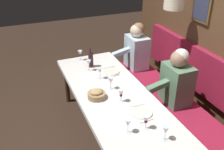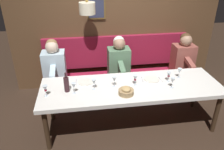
% 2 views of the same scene
% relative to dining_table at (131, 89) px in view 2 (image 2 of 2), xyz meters
% --- Properties ---
extents(ground_plane, '(12.00, 12.00, 0.00)m').
position_rel_dining_table_xyz_m(ground_plane, '(0.00, 0.00, -0.68)').
color(ground_plane, '#332319').
extents(dining_table, '(0.90, 2.74, 0.74)m').
position_rel_dining_table_xyz_m(dining_table, '(0.00, 0.00, 0.00)').
color(dining_table, silver).
rests_on(dining_table, ground_plane).
extents(banquette_bench, '(0.52, 2.94, 0.45)m').
position_rel_dining_table_xyz_m(banquette_bench, '(0.89, 0.00, -0.45)').
color(banquette_bench, maroon).
rests_on(banquette_bench, ground_plane).
extents(back_wall_panel, '(0.59, 4.14, 2.90)m').
position_rel_dining_table_xyz_m(back_wall_panel, '(1.46, 0.01, 0.68)').
color(back_wall_panel, brown).
rests_on(back_wall_panel, ground_plane).
extents(diner_nearest, '(0.60, 0.40, 0.79)m').
position_rel_dining_table_xyz_m(diner_nearest, '(0.88, -1.22, 0.14)').
color(diner_nearest, '#934C42').
rests_on(diner_nearest, banquette_bench).
extents(diner_near, '(0.60, 0.40, 0.79)m').
position_rel_dining_table_xyz_m(diner_near, '(0.88, 0.04, 0.14)').
color(diner_near, '#567A5B').
rests_on(diner_near, banquette_bench).
extents(diner_middle, '(0.60, 0.40, 0.79)m').
position_rel_dining_table_xyz_m(diner_middle, '(0.88, 1.22, 0.14)').
color(diner_middle, silver).
rests_on(diner_middle, banquette_bench).
extents(place_setting_0, '(0.24, 0.32, 0.01)m').
position_rel_dining_table_xyz_m(place_setting_0, '(0.21, 0.69, 0.07)').
color(place_setting_0, silver).
rests_on(place_setting_0, dining_table).
extents(place_setting_1, '(0.24, 0.32, 0.01)m').
position_rel_dining_table_xyz_m(place_setting_1, '(0.14, -0.36, 0.07)').
color(place_setting_1, silver).
rests_on(place_setting_1, dining_table).
extents(wine_glass_0, '(0.07, 0.07, 0.16)m').
position_rel_dining_table_xyz_m(wine_glass_0, '(0.15, -0.81, 0.18)').
color(wine_glass_0, silver).
rests_on(wine_glass_0, dining_table).
extents(wine_glass_1, '(0.07, 0.07, 0.16)m').
position_rel_dining_table_xyz_m(wine_glass_1, '(-0.02, 0.57, 0.18)').
color(wine_glass_1, silver).
rests_on(wine_glass_1, dining_table).
extents(wine_glass_2, '(0.07, 0.07, 0.16)m').
position_rel_dining_table_xyz_m(wine_glass_2, '(0.06, -0.60, 0.18)').
color(wine_glass_2, silver).
rests_on(wine_glass_2, dining_table).
extents(wine_glass_3, '(0.07, 0.07, 0.16)m').
position_rel_dining_table_xyz_m(wine_glass_3, '(0.02, -0.06, 0.18)').
color(wine_glass_3, silver).
rests_on(wine_glass_3, dining_table).
extents(wine_glass_4, '(0.07, 0.07, 0.16)m').
position_rel_dining_table_xyz_m(wine_glass_4, '(-0.10, 1.25, 0.18)').
color(wine_glass_4, silver).
rests_on(wine_glass_4, dining_table).
extents(wine_glass_5, '(0.07, 0.07, 0.16)m').
position_rel_dining_table_xyz_m(wine_glass_5, '(-0.08, 0.86, 0.18)').
color(wine_glass_5, silver).
rests_on(wine_glass_5, dining_table).
extents(wine_glass_6, '(0.07, 0.07, 0.16)m').
position_rel_dining_table_xyz_m(wine_glass_6, '(-0.14, -0.58, 0.18)').
color(wine_glass_6, silver).
rests_on(wine_glass_6, dining_table).
extents(wine_glass_7, '(0.07, 0.07, 0.16)m').
position_rel_dining_table_xyz_m(wine_glass_7, '(0.02, 0.26, 0.18)').
color(wine_glass_7, silver).
rests_on(wine_glass_7, dining_table).
extents(wine_bottle, '(0.08, 0.08, 0.30)m').
position_rel_dining_table_xyz_m(wine_bottle, '(-0.02, 0.96, 0.18)').
color(wine_bottle, '#33191E').
rests_on(wine_bottle, dining_table).
extents(bread_bowl, '(0.22, 0.22, 0.12)m').
position_rel_dining_table_xyz_m(bread_bowl, '(-0.22, 0.13, 0.11)').
color(bread_bowl, '#9E7F56').
rests_on(bread_bowl, dining_table).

